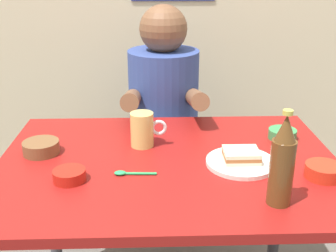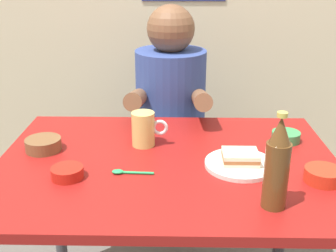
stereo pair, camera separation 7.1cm
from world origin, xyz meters
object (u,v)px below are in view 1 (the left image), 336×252
object	(u,v)px
plate_orange	(241,162)
person_seated	(163,95)
dip_bowl_green	(282,134)
beer_mug	(143,129)
beer_bottle	(282,163)
stool	(163,175)
sandwich	(241,155)
dining_table	(169,186)

from	to	relation	value
plate_orange	person_seated	bearing A→B (deg)	109.47
plate_orange	dip_bowl_green	world-z (taller)	dip_bowl_green
plate_orange	beer_mug	world-z (taller)	beer_mug
beer_bottle	person_seated	bearing A→B (deg)	108.02
stool	beer_bottle	bearing A→B (deg)	-72.20
plate_orange	beer_bottle	size ratio (longest dim) A/B	0.84
plate_orange	beer_mug	bearing A→B (deg)	153.19
plate_orange	beer_bottle	bearing A→B (deg)	-76.30
beer_mug	plate_orange	bearing A→B (deg)	-26.81
stool	sandwich	bearing A→B (deg)	-70.84
person_seated	plate_orange	distance (m)	0.69
sandwich	dip_bowl_green	xyz separation A→B (m)	(0.19, 0.20, -0.01)
beer_bottle	dip_bowl_green	bearing A→B (deg)	72.49
stool	beer_bottle	distance (m)	1.07
sandwich	beer_bottle	xyz separation A→B (m)	(0.06, -0.23, 0.09)
person_seated	sandwich	world-z (taller)	person_seated
dining_table	beer_bottle	xyz separation A→B (m)	(0.28, -0.26, 0.21)
person_seated	dip_bowl_green	distance (m)	0.62
sandwich	dip_bowl_green	world-z (taller)	sandwich
person_seated	beer_mug	distance (m)	0.51
beer_mug	beer_bottle	xyz separation A→B (m)	(0.37, -0.38, 0.06)
plate_orange	sandwich	bearing A→B (deg)	180.00
sandwich	beer_mug	size ratio (longest dim) A/B	0.87
dining_table	beer_mug	bearing A→B (deg)	124.83
dining_table	dip_bowl_green	xyz separation A→B (m)	(0.42, 0.17, 0.11)
beer_bottle	stool	bearing A→B (deg)	107.80
stool	person_seated	xyz separation A→B (m)	(0.00, -0.01, 0.42)
person_seated	dining_table	bearing A→B (deg)	-89.59
stool	beer_bottle	xyz separation A→B (m)	(0.29, -0.89, 0.51)
dining_table	beer_mug	world-z (taller)	beer_mug
dining_table	plate_orange	distance (m)	0.25
stool	dip_bowl_green	world-z (taller)	dip_bowl_green
plate_orange	beer_mug	xyz separation A→B (m)	(-0.31, 0.16, 0.05)
sandwich	beer_bottle	world-z (taller)	beer_bottle
dining_table	beer_bottle	world-z (taller)	beer_bottle
stool	person_seated	size ratio (longest dim) A/B	0.63
stool	sandwich	size ratio (longest dim) A/B	4.09
beer_mug	dip_bowl_green	distance (m)	0.51
dining_table	stool	distance (m)	0.70
stool	beer_mug	xyz separation A→B (m)	(-0.08, -0.51, 0.45)
beer_bottle	dip_bowl_green	distance (m)	0.46
plate_orange	beer_mug	distance (m)	0.35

